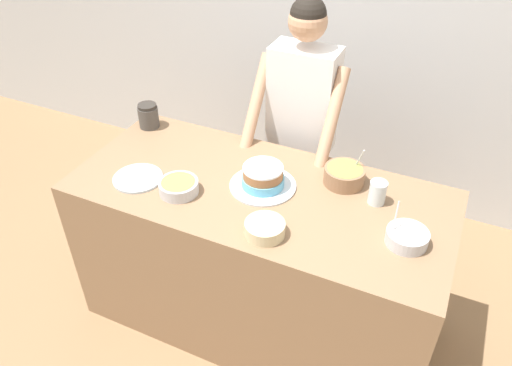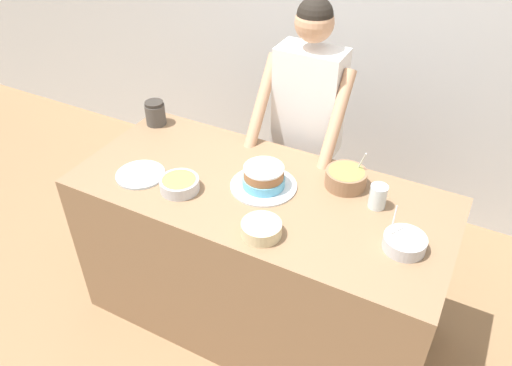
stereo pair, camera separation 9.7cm
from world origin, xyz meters
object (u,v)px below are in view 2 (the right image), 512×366
at_px(person_baker, 307,116).
at_px(frosting_bowl_pink, 261,228).
at_px(frosting_bowl_white, 405,242).
at_px(cake, 264,178).
at_px(drinking_glass, 378,196).
at_px(ceramic_plate, 140,175).
at_px(frosting_bowl_olive, 346,178).
at_px(stoneware_jar, 155,113).
at_px(frosting_bowl_yellow, 179,184).

xyz_separation_m(person_baker, frosting_bowl_pink, (0.17, -0.88, -0.06)).
xyz_separation_m(frosting_bowl_pink, frosting_bowl_white, (0.56, 0.20, 0.00)).
bearing_deg(frosting_bowl_pink, cake, 115.49).
bearing_deg(frosting_bowl_pink, drinking_glass, 47.40).
bearing_deg(cake, ceramic_plate, -160.62).
distance_m(frosting_bowl_pink, frosting_bowl_white, 0.59).
height_order(frosting_bowl_olive, frosting_bowl_white, frosting_bowl_olive).
height_order(cake, stoneware_jar, stoneware_jar).
xyz_separation_m(frosting_bowl_white, stoneware_jar, (-1.52, 0.35, 0.03)).
height_order(frosting_bowl_yellow, ceramic_plate, frosting_bowl_yellow).
height_order(frosting_bowl_yellow, stoneware_jar, stoneware_jar).
height_order(person_baker, frosting_bowl_white, person_baker).
bearing_deg(ceramic_plate, person_baker, 54.49).
bearing_deg(frosting_bowl_yellow, drinking_glass, 19.99).
bearing_deg(frosting_bowl_pink, ceramic_plate, 172.21).
xyz_separation_m(drinking_glass, stoneware_jar, (-1.34, 0.14, 0.01)).
height_order(frosting_bowl_olive, frosting_bowl_yellow, frosting_bowl_olive).
xyz_separation_m(frosting_bowl_pink, stoneware_jar, (-0.96, 0.55, 0.03)).
xyz_separation_m(frosting_bowl_yellow, drinking_glass, (0.86, 0.31, 0.02)).
bearing_deg(frosting_bowl_white, frosting_bowl_pink, -160.47).
distance_m(person_baker, stoneware_jar, 0.86).
xyz_separation_m(frosting_bowl_pink, drinking_glass, (0.38, 0.41, 0.02)).
xyz_separation_m(person_baker, cake, (0.02, -0.57, -0.05)).
height_order(person_baker, drinking_glass, person_baker).
height_order(cake, ceramic_plate, cake).
height_order(person_baker, cake, person_baker).
xyz_separation_m(person_baker, drinking_glass, (0.55, -0.47, -0.04)).
bearing_deg(cake, frosting_bowl_pink, -64.51).
relative_size(cake, frosting_bowl_white, 1.73).
xyz_separation_m(frosting_bowl_yellow, frosting_bowl_white, (1.04, 0.10, 0.00)).
xyz_separation_m(cake, ceramic_plate, (-0.58, -0.20, -0.04)).
relative_size(drinking_glass, stoneware_jar, 0.81).
xyz_separation_m(frosting_bowl_yellow, stoneware_jar, (-0.48, 0.45, 0.03)).
relative_size(frosting_bowl_pink, drinking_glass, 1.54).
bearing_deg(frosting_bowl_white, cake, 171.49).
relative_size(person_baker, frosting_bowl_white, 8.89).
distance_m(cake, frosting_bowl_white, 0.71).
height_order(drinking_glass, stoneware_jar, stoneware_jar).
bearing_deg(ceramic_plate, frosting_bowl_yellow, -0.53).
bearing_deg(person_baker, drinking_glass, -40.50).
bearing_deg(frosting_bowl_white, stoneware_jar, 166.98).
height_order(person_baker, frosting_bowl_yellow, person_baker).
bearing_deg(ceramic_plate, stoneware_jar, 117.93).
bearing_deg(person_baker, ceramic_plate, -125.51).
relative_size(cake, frosting_bowl_pink, 1.84).
bearing_deg(frosting_bowl_olive, person_baker, 133.70).
height_order(cake, frosting_bowl_pink, cake).
xyz_separation_m(person_baker, ceramic_plate, (-0.56, -0.78, -0.09)).
distance_m(frosting_bowl_pink, drinking_glass, 0.56).
distance_m(person_baker, frosting_bowl_pink, 0.90).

